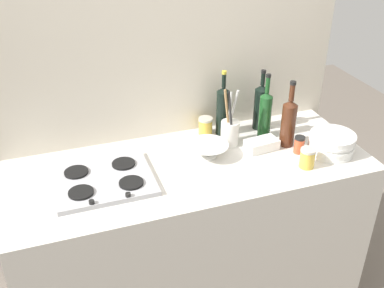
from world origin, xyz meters
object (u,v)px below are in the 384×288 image
at_px(wine_bottle_leftmost, 289,122).
at_px(wine_bottle_mid_left, 261,106).
at_px(wine_bottle_mid_right, 223,110).
at_px(butter_dish, 262,145).
at_px(wine_bottle_rightmost, 265,114).
at_px(condiment_jar_front, 205,126).
at_px(stovetop_hob, 104,180).
at_px(plate_stack, 331,143).
at_px(condiment_jar_spare, 299,145).
at_px(utensil_crock, 230,131).
at_px(condiment_jar_rear, 307,158).
at_px(mixing_bowl, 207,150).

relative_size(wine_bottle_leftmost, wine_bottle_mid_left, 1.04).
distance_m(wine_bottle_mid_right, butter_dish, 0.29).
height_order(wine_bottle_rightmost, condiment_jar_front, wine_bottle_rightmost).
xyz_separation_m(stovetop_hob, wine_bottle_leftmost, (0.98, 0.03, 0.12)).
bearing_deg(plate_stack, condiment_jar_spare, 161.34).
relative_size(wine_bottle_mid_left, wine_bottle_mid_right, 0.94).
distance_m(wine_bottle_leftmost, utensil_crock, 0.31).
distance_m(wine_bottle_mid_left, butter_dish, 0.26).
bearing_deg(wine_bottle_leftmost, condiment_jar_rear, -93.32).
height_order(mixing_bowl, condiment_jar_rear, condiment_jar_rear).
bearing_deg(butter_dish, utensil_crock, 142.71).
height_order(plate_stack, utensil_crock, utensil_crock).
relative_size(stovetop_hob, wine_bottle_mid_left, 1.30).
height_order(wine_bottle_mid_left, mixing_bowl, wine_bottle_mid_left).
bearing_deg(butter_dish, wine_bottle_rightmost, 59.34).
distance_m(wine_bottle_leftmost, butter_dish, 0.18).
height_order(wine_bottle_leftmost, wine_bottle_mid_left, wine_bottle_leftmost).
bearing_deg(wine_bottle_mid_right, stovetop_hob, -159.67).
height_order(wine_bottle_rightmost, utensil_crock, wine_bottle_rightmost).
bearing_deg(utensil_crock, wine_bottle_rightmost, 4.17).
xyz_separation_m(plate_stack, wine_bottle_mid_right, (-0.45, 0.37, 0.09)).
bearing_deg(condiment_jar_front, wine_bottle_leftmost, -34.08).
xyz_separation_m(mixing_bowl, condiment_jar_spare, (0.46, -0.11, 0.01)).
xyz_separation_m(wine_bottle_rightmost, butter_dish, (-0.07, -0.12, -0.11)).
bearing_deg(condiment_jar_rear, plate_stack, 22.86).
bearing_deg(condiment_jar_spare, utensil_crock, 146.99).
distance_m(wine_bottle_mid_right, condiment_jar_rear, 0.53).
bearing_deg(wine_bottle_mid_right, utensil_crock, -93.84).
distance_m(mixing_bowl, condiment_jar_front, 0.24).
relative_size(utensil_crock, condiment_jar_spare, 3.54).
bearing_deg(wine_bottle_mid_left, mixing_bowl, -153.21).
bearing_deg(wine_bottle_mid_right, wine_bottle_rightmost, -28.14).
height_order(mixing_bowl, condiment_jar_front, condiment_jar_front).
bearing_deg(wine_bottle_leftmost, mixing_bowl, 177.16).
bearing_deg(stovetop_hob, utensil_crock, 11.23).
xyz_separation_m(condiment_jar_rear, condiment_jar_spare, (0.03, 0.13, -0.00)).
distance_m(condiment_jar_front, condiment_jar_spare, 0.52).
xyz_separation_m(plate_stack, condiment_jar_spare, (-0.16, 0.05, -0.01)).
bearing_deg(condiment_jar_rear, condiment_jar_spare, 75.89).
bearing_deg(wine_bottle_mid_right, wine_bottle_mid_left, -2.20).
xyz_separation_m(wine_bottle_rightmost, condiment_jar_spare, (0.09, -0.21, -0.09)).
relative_size(plate_stack, butter_dish, 1.41).
bearing_deg(wine_bottle_mid_left, stovetop_hob, -164.81).
bearing_deg(mixing_bowl, condiment_jar_spare, -14.02).
xyz_separation_m(plate_stack, butter_dish, (-0.32, 0.15, -0.03)).
height_order(plate_stack, wine_bottle_leftmost, wine_bottle_leftmost).
bearing_deg(wine_bottle_mid_left, butter_dish, -113.46).
distance_m(wine_bottle_mid_left, condiment_jar_rear, 0.45).
distance_m(wine_bottle_rightmost, condiment_jar_spare, 0.25).
bearing_deg(stovetop_hob, condiment_jar_front, 24.67).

